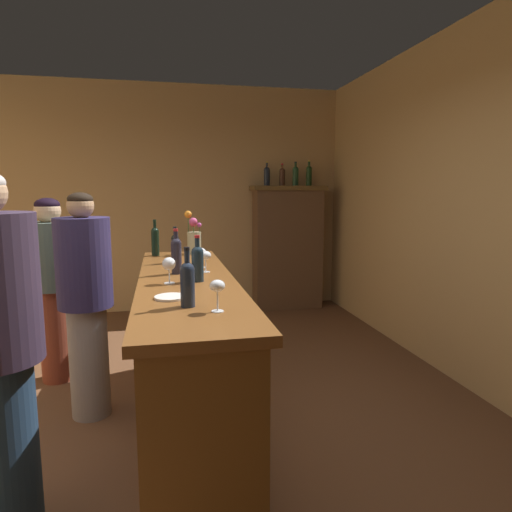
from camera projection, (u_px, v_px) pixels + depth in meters
name	position (u px, v px, depth m)	size (l,w,h in m)	color
floor	(151.00, 452.00, 2.76)	(8.81, 8.81, 0.00)	brown
wall_back	(152.00, 199.00, 5.89)	(5.11, 0.12, 2.94)	tan
bar_counter	(188.00, 355.00, 2.95)	(0.60, 2.49, 1.04)	brown
display_cabinet	(287.00, 245.00, 6.06)	(0.98, 0.39, 1.65)	brown
wine_bottle_syrah	(198.00, 261.00, 2.74)	(0.07, 0.07, 0.28)	#182631
wine_bottle_pinot	(187.00, 282.00, 2.14)	(0.07, 0.07, 0.29)	#1D2637
wine_bottle_merlot	(155.00, 240.00, 3.82)	(0.07, 0.07, 0.31)	black
wine_bottle_riesling	(176.00, 254.00, 2.99)	(0.07, 0.07, 0.30)	#262330
wine_bottle_chardonnay	(175.00, 247.00, 3.45)	(0.06, 0.06, 0.28)	black
wine_glass_front	(217.00, 287.00, 2.05)	(0.07, 0.07, 0.15)	white
wine_glass_mid	(169.00, 265.00, 2.68)	(0.08, 0.08, 0.16)	white
wine_glass_rear	(205.00, 256.00, 3.05)	(0.08, 0.08, 0.15)	white
wine_glass_spare	(201.00, 253.00, 3.23)	(0.08, 0.08, 0.14)	white
flower_arrangement	(194.00, 237.00, 3.92)	(0.15, 0.15, 0.38)	tan
cheese_plate	(171.00, 297.00, 2.32)	(0.17, 0.17, 0.01)	white
display_bottle_left	(267.00, 175.00, 5.87)	(0.08, 0.08, 0.31)	#1E2634
display_bottle_midleft	(282.00, 176.00, 5.91)	(0.08, 0.08, 0.29)	#492A1C
display_bottle_center	(295.00, 175.00, 5.95)	(0.08, 0.08, 0.31)	#214628
display_bottle_midright	(309.00, 175.00, 5.98)	(0.08, 0.08, 0.33)	#1B3818
patron_tall	(52.00, 282.00, 3.70)	(0.35, 0.35, 1.53)	brown
patron_near_entrance	(86.00, 298.00, 3.11)	(0.37, 0.37, 1.58)	gray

